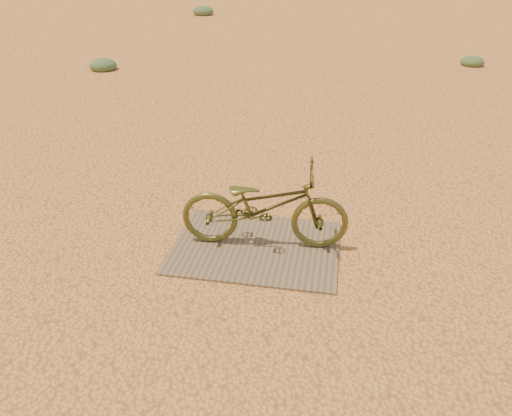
# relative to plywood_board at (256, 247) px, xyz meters

# --- Properties ---
(ground) EXTENTS (120.00, 120.00, 0.00)m
(ground) POSITION_rel_plywood_board_xyz_m (0.56, -0.43, -0.01)
(ground) COLOR #E9A156
(ground) RESTS_ON ground
(plywood_board) EXTENTS (1.61, 1.22, 0.02)m
(plywood_board) POSITION_rel_plywood_board_xyz_m (0.00, 0.00, 0.00)
(plywood_board) COLOR #715E4A
(plywood_board) RESTS_ON ground
(bicycle) EXTENTS (1.64, 0.70, 0.84)m
(bicycle) POSITION_rel_plywood_board_xyz_m (0.07, 0.06, 0.43)
(bicycle) COLOR #4F4E22
(bicycle) RESTS_ON plywood_board
(kale_a) EXTENTS (0.60, 0.60, 0.33)m
(kale_a) POSITION_rel_plywood_board_xyz_m (-4.74, 6.64, -0.01)
(kale_a) COLOR #516B49
(kale_a) RESTS_ON ground
(kale_b) EXTENTS (0.52, 0.52, 0.29)m
(kale_b) POSITION_rel_plywood_board_xyz_m (3.60, 8.59, -0.01)
(kale_b) COLOR #516B49
(kale_b) RESTS_ON ground
(kale_c) EXTENTS (0.78, 0.78, 0.43)m
(kale_c) POSITION_rel_plywood_board_xyz_m (-4.91, 15.67, -0.01)
(kale_c) COLOR #516B49
(kale_c) RESTS_ON ground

